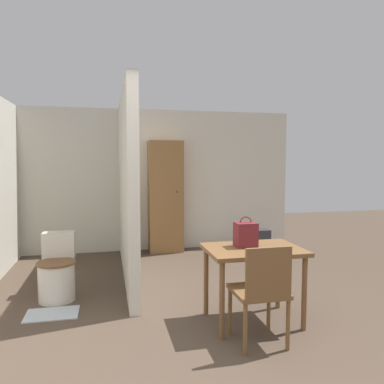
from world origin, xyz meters
The scene contains 10 objects.
ground_plane centered at (0.00, 0.00, 0.00)m, with size 16.00×16.00×0.00m, color #4C3D30.
wall_back centered at (0.00, 4.25, 1.25)m, with size 5.30×0.12×2.50m.
partition_wall centered at (-0.45, 2.75, 1.25)m, with size 0.12×2.89×2.50m.
dining_table centered at (0.67, 0.92, 0.65)m, with size 0.93×0.67×0.75m.
wooden_chair centered at (0.56, 0.44, 0.50)m, with size 0.45×0.45×0.90m.
toilet centered at (-1.30, 2.01, 0.31)m, with size 0.43×0.58×0.74m.
handbag centered at (0.62, 0.98, 0.87)m, with size 0.21×0.17×0.30m.
wooden_cabinet centered at (0.28, 4.00, 0.97)m, with size 0.59×0.37×1.95m.
bath_mat centered at (-1.30, 1.54, 0.01)m, with size 0.53×0.36×0.01m.
space_heater centered at (1.87, 3.54, 0.20)m, with size 0.31×0.21×0.40m.
Camera 1 is at (-0.71, -2.47, 1.60)m, focal length 35.00 mm.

